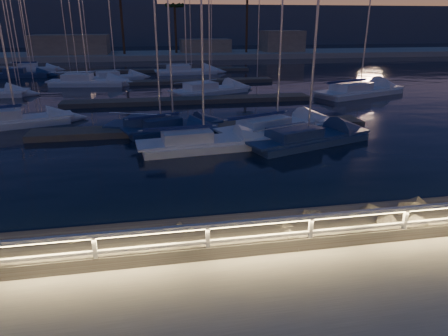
% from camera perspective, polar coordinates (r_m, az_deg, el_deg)
% --- Properties ---
extents(ground, '(400.00, 400.00, 0.00)m').
position_cam_1_polar(ground, '(11.88, 7.49, -11.61)').
color(ground, '#AFAB9E').
rests_on(ground, ground).
extents(harbor_water, '(400.00, 440.00, 0.60)m').
position_cam_1_polar(harbor_water, '(41.55, -5.63, 10.12)').
color(harbor_water, black).
rests_on(harbor_water, ground).
extents(guard_rail, '(44.11, 0.12, 1.06)m').
position_cam_1_polar(guard_rail, '(11.47, 7.33, -8.36)').
color(guard_rail, silver).
rests_on(guard_rail, ground).
extents(riprap, '(35.93, 2.84, 1.36)m').
position_cam_1_polar(riprap, '(13.32, -27.17, -11.07)').
color(riprap, '#6C675D').
rests_on(riprap, ground).
extents(floating_docks, '(22.00, 36.00, 0.40)m').
position_cam_1_polar(floating_docks, '(42.72, -5.81, 11.16)').
color(floating_docks, '#615850').
rests_on(floating_docks, ground).
extents(far_shore, '(160.00, 14.00, 5.20)m').
position_cam_1_polar(far_shore, '(83.90, -8.36, 15.92)').
color(far_shore, '#AFAB9E').
rests_on(far_shore, ground).
extents(palm_center, '(3.00, 3.00, 9.70)m').
position_cam_1_polar(palm_center, '(82.79, -7.06, 21.81)').
color(palm_center, '#4A3222').
rests_on(palm_center, ground).
extents(distant_hills, '(230.00, 37.50, 18.00)m').
position_cam_1_polar(distant_hills, '(144.51, -18.72, 18.60)').
color(distant_hills, '#3C485D').
rests_on(distant_hills, ground).
extents(sailboat_a, '(7.56, 4.16, 12.49)m').
position_cam_1_polar(sailboat_a, '(31.31, -27.86, 6.09)').
color(sailboat_a, silver).
rests_on(sailboat_a, ground).
extents(sailboat_b, '(7.66, 2.99, 12.73)m').
position_cam_1_polar(sailboat_b, '(22.63, -3.41, 3.73)').
color(sailboat_b, silver).
rests_on(sailboat_b, ground).
extents(sailboat_c, '(7.46, 4.38, 12.26)m').
position_cam_1_polar(sailboat_c, '(26.43, -9.40, 5.84)').
color(sailboat_c, navy).
rests_on(sailboat_c, ground).
extents(sailboat_d, '(8.35, 4.81, 13.65)m').
position_cam_1_polar(sailboat_d, '(24.08, 11.49, 4.32)').
color(sailboat_d, navy).
rests_on(sailboat_d, ground).
extents(sailboat_f, '(6.82, 4.03, 11.25)m').
position_cam_1_polar(sailboat_f, '(26.44, -7.61, 5.93)').
color(sailboat_f, navy).
rests_on(sailboat_f, ground).
extents(sailboat_g, '(8.54, 5.55, 14.17)m').
position_cam_1_polar(sailboat_g, '(40.75, -2.31, 11.15)').
color(sailboat_g, silver).
rests_on(sailboat_g, ground).
extents(sailboat_h, '(8.63, 5.20, 14.15)m').
position_cam_1_polar(sailboat_h, '(26.37, 7.15, 5.97)').
color(sailboat_h, silver).
rests_on(sailboat_h, ground).
extents(sailboat_i, '(6.93, 2.25, 11.76)m').
position_cam_1_polar(sailboat_i, '(59.63, -27.03, 11.90)').
color(sailboat_i, navy).
rests_on(sailboat_i, ground).
extents(sailboat_j, '(9.00, 3.83, 14.87)m').
position_cam_1_polar(sailboat_j, '(48.65, -19.13, 11.60)').
color(sailboat_j, silver).
rests_on(sailboat_j, ground).
extents(sailboat_k, '(8.88, 3.12, 14.82)m').
position_cam_1_polar(sailboat_k, '(56.96, -5.61, 13.66)').
color(sailboat_k, silver).
rests_on(sailboat_k, ground).
extents(sailboat_l, '(10.39, 6.29, 17.04)m').
position_cam_1_polar(sailboat_l, '(41.96, 18.58, 10.45)').
color(sailboat_l, silver).
rests_on(sailboat_l, ground).
extents(sailboat_m, '(6.62, 2.15, 11.23)m').
position_cam_1_polar(sailboat_m, '(66.37, -25.59, 12.74)').
color(sailboat_m, silver).
rests_on(sailboat_m, ground).
extents(sailboat_n, '(7.32, 4.32, 12.08)m').
position_cam_1_polar(sailboat_n, '(52.28, -15.45, 12.44)').
color(sailboat_n, silver).
rests_on(sailboat_n, ground).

